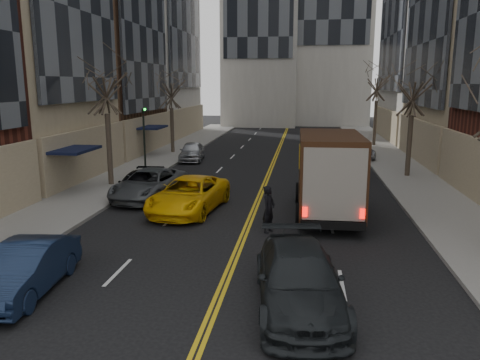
# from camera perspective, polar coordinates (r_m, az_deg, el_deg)

# --- Properties ---
(sidewalk_left) EXTENTS (4.00, 66.00, 0.15)m
(sidewalk_left) POSITION_cam_1_polar(r_m,az_deg,el_deg) (34.70, -11.21, 1.86)
(sidewalk_left) COLOR slate
(sidewalk_left) RESTS_ON ground
(sidewalk_right) EXTENTS (4.00, 66.00, 0.15)m
(sidewalk_right) POSITION_cam_1_polar(r_m,az_deg,el_deg) (33.51, 19.33, 1.07)
(sidewalk_right) COLOR slate
(sidewalk_right) RESTS_ON ground
(tree_lf_mid) EXTENTS (3.20, 3.20, 8.91)m
(tree_lf_mid) POSITION_cam_1_polar(r_m,az_deg,el_deg) (27.62, -16.16, 12.75)
(tree_lf_mid) COLOR #382D23
(tree_lf_mid) RESTS_ON sidewalk_left
(tree_lf_far) EXTENTS (3.20, 3.20, 8.12)m
(tree_lf_far) POSITION_cam_1_polar(r_m,az_deg,el_deg) (39.87, -8.43, 11.81)
(tree_lf_far) COLOR #382D23
(tree_lf_far) RESTS_ON sidewalk_left
(tree_rt_mid) EXTENTS (3.20, 3.20, 8.32)m
(tree_rt_mid) POSITION_cam_1_polar(r_m,az_deg,el_deg) (31.00, 20.46, 11.52)
(tree_rt_mid) COLOR #382D23
(tree_rt_mid) RESTS_ON sidewalk_right
(tree_rt_far) EXTENTS (3.20, 3.20, 9.11)m
(tree_rt_far) POSITION_cam_1_polar(r_m,az_deg,el_deg) (45.78, 16.45, 12.34)
(tree_rt_far) COLOR #382D23
(tree_rt_far) RESTS_ON sidewalk_right
(traffic_signal) EXTENTS (0.29, 0.26, 4.70)m
(traffic_signal) POSITION_cam_1_polar(r_m,az_deg,el_deg) (29.12, -11.61, 5.44)
(traffic_signal) COLOR black
(traffic_signal) RESTS_ON sidewalk_left
(ups_truck) EXTENTS (2.93, 6.92, 3.76)m
(ups_truck) POSITION_cam_1_polar(r_m,az_deg,el_deg) (21.15, 10.73, 0.62)
(ups_truck) COLOR black
(ups_truck) RESTS_ON ground
(observer_sedan) EXTENTS (2.83, 5.65, 1.58)m
(observer_sedan) POSITION_cam_1_polar(r_m,az_deg,el_deg) (12.79, 7.18, -11.92)
(observer_sedan) COLOR black
(observer_sedan) RESTS_ON ground
(taxi) EXTENTS (3.27, 5.93, 1.57)m
(taxi) POSITION_cam_1_polar(r_m,az_deg,el_deg) (21.94, -6.24, -1.80)
(taxi) COLOR #F1B70A
(taxi) RESTS_ON ground
(pedestrian) EXTENTS (0.69, 0.82, 1.90)m
(pedestrian) POSITION_cam_1_polar(r_m,az_deg,el_deg) (18.75, 3.51, -3.59)
(pedestrian) COLOR black
(pedestrian) RESTS_ON ground
(parked_lf_b) EXTENTS (1.88, 4.49, 1.44)m
(parked_lf_b) POSITION_cam_1_polar(r_m,az_deg,el_deg) (14.85, -24.67, -9.80)
(parked_lf_b) COLOR #101C35
(parked_lf_b) RESTS_ON ground
(parked_lf_c) EXTENTS (3.22, 5.72, 1.51)m
(parked_lf_c) POSITION_cam_1_polar(r_m,az_deg,el_deg) (24.68, -10.99, -0.50)
(parked_lf_c) COLOR #484B4F
(parked_lf_c) RESTS_ON ground
(parked_lf_d) EXTENTS (1.89, 4.54, 1.31)m
(parked_lf_d) POSITION_cam_1_polar(r_m,az_deg,el_deg) (25.09, -12.28, -0.59)
(parked_lf_d) COLOR black
(parked_lf_d) RESTS_ON ground
(parked_lf_e) EXTENTS (2.18, 4.42, 1.45)m
(parked_lf_e) POSITION_cam_1_polar(r_m,az_deg,el_deg) (36.29, -5.88, 3.49)
(parked_lf_e) COLOR #ACAFB4
(parked_lf_e) RESTS_ON ground
(parked_rt_a) EXTENTS (1.65, 4.49, 1.47)m
(parked_rt_a) POSITION_cam_1_polar(r_m,az_deg,el_deg) (31.00, 13.00, 1.85)
(parked_rt_a) COLOR #44464B
(parked_rt_a) RESTS_ON ground
(parked_rt_b) EXTENTS (2.89, 5.25, 1.39)m
(parked_rt_b) POSITION_cam_1_polar(r_m,az_deg,el_deg) (38.09, 13.89, 3.55)
(parked_rt_b) COLOR #ADAFB5
(parked_rt_b) RESTS_ON ground
(parked_rt_c) EXTENTS (2.01, 4.68, 1.34)m
(parked_rt_c) POSITION_cam_1_polar(r_m,az_deg,el_deg) (44.17, 13.09, 4.65)
(parked_rt_c) COLOR black
(parked_rt_c) RESTS_ON ground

